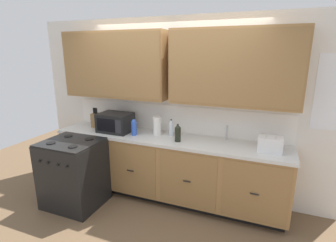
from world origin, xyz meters
TOP-DOWN VIEW (x-y plane):
  - ground_plane at (0.00, 0.00)m, footprint 8.29×8.29m
  - wall_unit at (0.00, 0.50)m, footprint 4.52×0.40m
  - counter_run at (0.00, 0.30)m, footprint 3.35×0.64m
  - stove_range at (-1.13, -0.33)m, footprint 0.76×0.68m
  - microwave at (-0.81, 0.28)m, footprint 0.48×0.37m
  - toaster at (1.36, 0.26)m, footprint 0.28×0.18m
  - knife_block at (-1.24, 0.38)m, footprint 0.11×0.14m
  - sink_faucet at (0.81, 0.51)m, footprint 0.02×0.02m
  - paper_towel_roll at (-0.18, 0.39)m, footprint 0.12×0.12m
  - bottle_dark at (0.21, 0.20)m, footprint 0.08×0.08m
  - bottle_clear at (0.04, 0.40)m, footprint 0.07×0.07m
  - bottle_blue at (-0.47, 0.23)m, footprint 0.08×0.08m

SIDE VIEW (x-z plane):
  - ground_plane at x=0.00m, z-range 0.00..0.00m
  - stove_range at x=-1.13m, z-range 0.00..0.95m
  - counter_run at x=0.00m, z-range 0.01..0.95m
  - toaster at x=1.36m, z-range 0.94..1.13m
  - sink_faucet at x=0.81m, z-range 0.94..1.14m
  - knife_block at x=-1.24m, z-range 0.90..1.21m
  - bottle_dark at x=0.21m, z-range 0.94..1.18m
  - bottle_clear at x=0.04m, z-range 0.94..1.18m
  - bottle_blue at x=-0.47m, z-range 0.94..1.19m
  - paper_towel_roll at x=-0.18m, z-range 0.94..1.20m
  - microwave at x=-0.81m, z-range 0.94..1.22m
  - wall_unit at x=0.00m, z-range 0.40..2.98m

